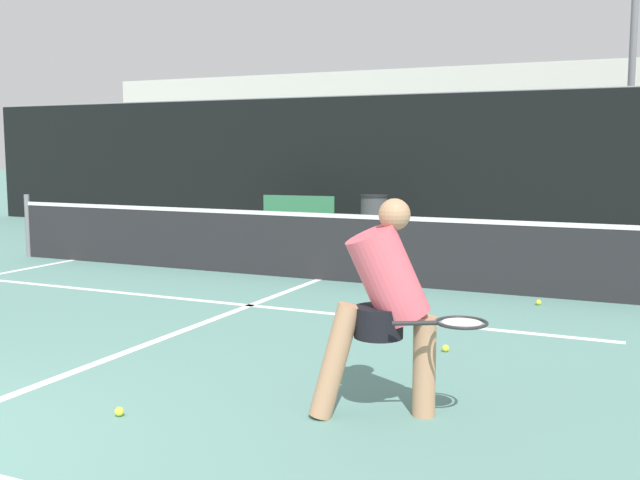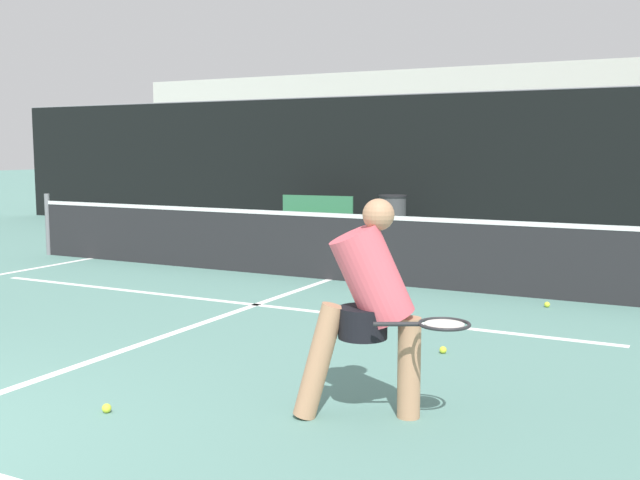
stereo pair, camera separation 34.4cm
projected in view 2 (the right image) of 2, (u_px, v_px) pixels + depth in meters
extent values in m
cube|color=white|center=(256.00, 305.00, 8.88)|extent=(8.25, 0.10, 0.01)
cube|color=white|center=(185.00, 329.00, 7.68)|extent=(0.10, 6.62, 0.01)
cylinder|color=slate|center=(48.00, 224.00, 13.04)|extent=(0.09, 0.09, 1.07)
cube|color=#232326|center=(329.00, 246.00, 10.54)|extent=(11.00, 0.02, 0.95)
cube|color=white|center=(330.00, 215.00, 10.49)|extent=(11.00, 0.03, 0.06)
cube|color=black|center=(452.00, 167.00, 15.36)|extent=(24.00, 0.06, 2.96)
cylinder|color=slate|center=(453.00, 93.00, 15.18)|extent=(24.00, 0.04, 0.04)
cylinder|color=tan|center=(409.00, 368.00, 5.12)|extent=(0.16, 0.16, 0.70)
cylinder|color=tan|center=(319.00, 361.00, 5.11)|extent=(0.39, 0.31, 0.82)
cylinder|color=black|center=(363.00, 323.00, 5.08)|extent=(0.34, 0.34, 0.21)
cylinder|color=#E55966|center=(372.00, 276.00, 5.04)|extent=(0.58, 0.47, 0.78)
sphere|color=tan|center=(378.00, 215.00, 4.99)|extent=(0.22, 0.22, 0.22)
cylinder|color=#262628|center=(396.00, 324.00, 4.82)|extent=(0.28, 0.17, 0.03)
torus|color=#262628|center=(444.00, 324.00, 4.82)|extent=(0.46, 0.46, 0.02)
cylinder|color=beige|center=(444.00, 324.00, 4.82)|extent=(0.35, 0.35, 0.01)
sphere|color=#D1E033|center=(443.00, 350.00, 6.77)|extent=(0.07, 0.07, 0.07)
sphere|color=#D1E033|center=(547.00, 305.00, 8.74)|extent=(0.07, 0.07, 0.07)
sphere|color=#D1E033|center=(107.00, 408.00, 5.24)|extent=(0.07, 0.07, 0.07)
cube|color=#33724C|center=(314.00, 216.00, 15.75)|extent=(1.62, 0.53, 0.04)
cube|color=#33724C|center=(317.00, 205.00, 15.89)|extent=(1.59, 0.21, 0.42)
cube|color=#333338|center=(287.00, 225.00, 16.00)|extent=(0.06, 0.32, 0.44)
cube|color=#333338|center=(343.00, 227.00, 15.54)|extent=(0.06, 0.32, 0.44)
cylinder|color=#3F3F42|center=(392.00, 219.00, 15.02)|extent=(0.54, 0.54, 0.89)
cylinder|color=black|center=(393.00, 196.00, 14.97)|extent=(0.57, 0.57, 0.04)
cube|color=beige|center=(565.00, 133.00, 27.19)|extent=(36.00, 2.40, 4.87)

